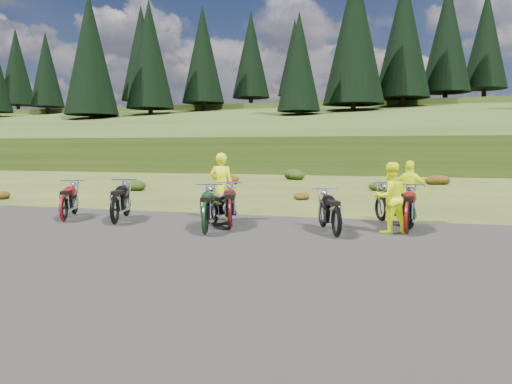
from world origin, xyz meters
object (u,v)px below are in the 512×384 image
(motorcycle_3, at_px, (214,227))
(person_middle, at_px, (221,187))
(motorcycle_7, at_px, (406,231))
(motorcycle_0, at_px, (115,226))

(motorcycle_3, height_order, person_middle, person_middle)
(motorcycle_3, distance_m, motorcycle_7, 4.92)
(motorcycle_0, bearing_deg, person_middle, -74.94)
(motorcycle_3, bearing_deg, motorcycle_0, 100.22)
(motorcycle_0, distance_m, motorcycle_3, 2.68)
(motorcycle_3, bearing_deg, person_middle, 9.12)
(motorcycle_0, xyz_separation_m, motorcycle_3, (2.63, 0.52, 0.00))
(motorcycle_0, relative_size, motorcycle_7, 1.00)
(motorcycle_3, xyz_separation_m, person_middle, (-0.20, 1.14, 0.96))
(person_middle, bearing_deg, motorcycle_7, 171.90)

